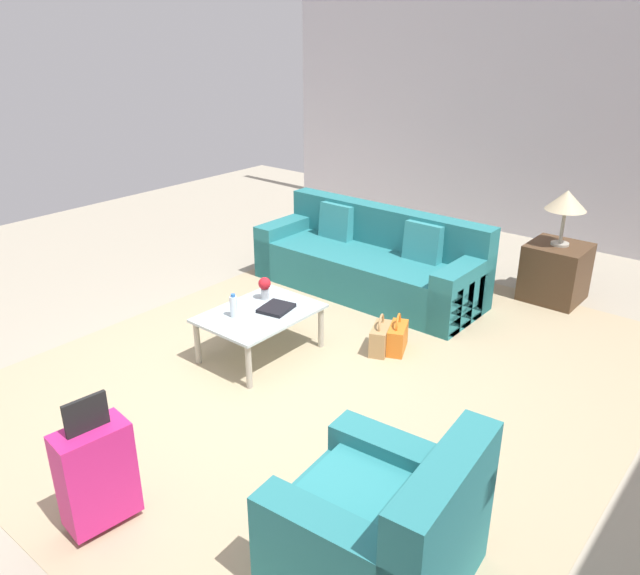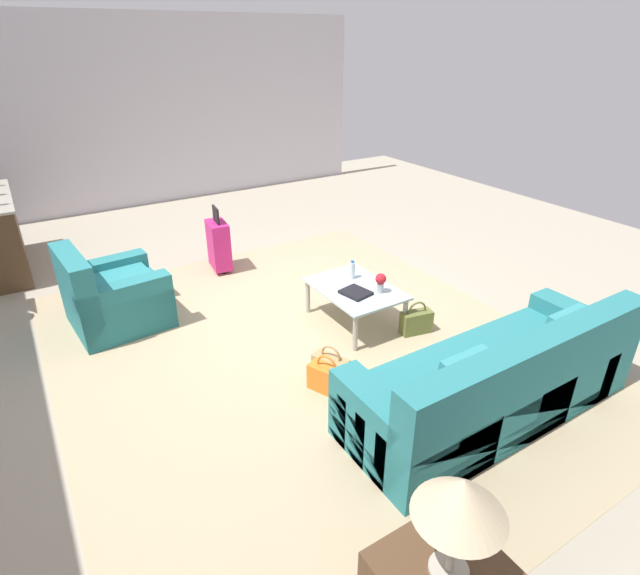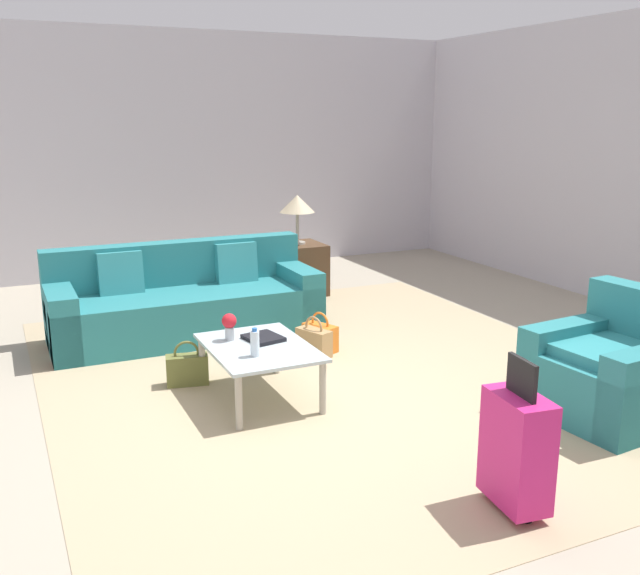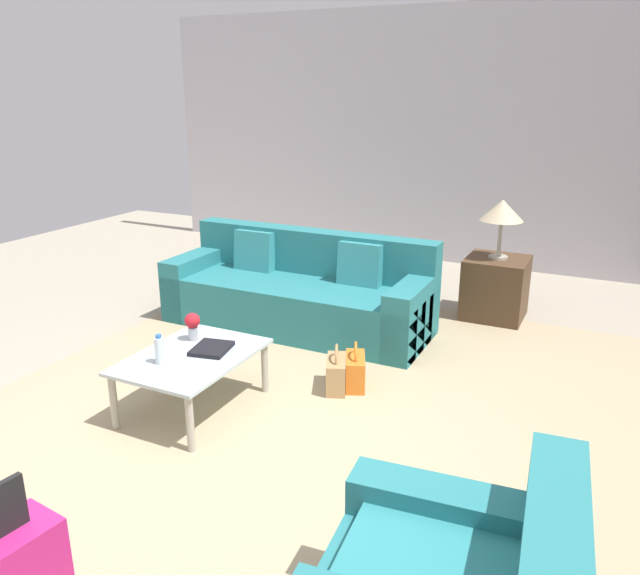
{
  "view_description": "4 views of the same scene",
  "coord_description": "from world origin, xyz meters",
  "px_view_note": "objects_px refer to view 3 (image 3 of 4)",
  "views": [
    {
      "loc": [
        2.95,
        2.94,
        2.67
      ],
      "look_at": [
        -0.05,
        0.45,
        1.01
      ],
      "focal_mm": 35.0,
      "sensor_mm": 36.0,
      "label": 1
    },
    {
      "loc": [
        -4.1,
        2.23,
        2.72
      ],
      "look_at": [
        -0.75,
        0.14,
        0.73
      ],
      "focal_mm": 28.0,
      "sensor_mm": 36.0,
      "label": 2
    },
    {
      "loc": [
        4.26,
        -2.17,
        2.06
      ],
      "look_at": [
        -0.25,
        -0.08,
        0.84
      ],
      "focal_mm": 40.0,
      "sensor_mm": 36.0,
      "label": 3
    },
    {
      "loc": [
        2.72,
        2.0,
        2.15
      ],
      "look_at": [
        -0.51,
        0.42,
        0.99
      ],
      "focal_mm": 35.0,
      "sensor_mm": 36.0,
      "label": 4
    }
  ],
  "objects_px": {
    "couch": "(184,304)",
    "coffee_table_book": "(263,338)",
    "side_table": "(298,269)",
    "armchair": "(617,373)",
    "handbag_tan": "(314,342)",
    "handbag_olive": "(187,369)",
    "handbag_orange": "(320,337)",
    "flower_vase": "(229,324)",
    "coffee_table": "(259,352)",
    "table_lamp": "(297,205)",
    "water_bottle": "(255,343)",
    "suitcase_magenta": "(517,448)"
  },
  "relations": [
    {
      "from": "handbag_olive",
      "to": "flower_vase",
      "type": "bearing_deg",
      "value": 42.67
    },
    {
      "from": "table_lamp",
      "to": "handbag_tan",
      "type": "distance_m",
      "value": 2.4
    },
    {
      "from": "handbag_tan",
      "to": "handbag_olive",
      "type": "relative_size",
      "value": 1.0
    },
    {
      "from": "couch",
      "to": "coffee_table_book",
      "type": "relative_size",
      "value": 8.91
    },
    {
      "from": "couch",
      "to": "coffee_table",
      "type": "distance_m",
      "value": 1.8
    },
    {
      "from": "couch",
      "to": "armchair",
      "type": "height_order",
      "value": "armchair"
    },
    {
      "from": "suitcase_magenta",
      "to": "handbag_orange",
      "type": "height_order",
      "value": "suitcase_magenta"
    },
    {
      "from": "handbag_tan",
      "to": "flower_vase",
      "type": "bearing_deg",
      "value": -61.67
    },
    {
      "from": "coffee_table_book",
      "to": "table_lamp",
      "type": "xyz_separation_m",
      "value": [
        -2.68,
        1.42,
        0.62
      ]
    },
    {
      "from": "coffee_table_book",
      "to": "side_table",
      "type": "relative_size",
      "value": 0.47
    },
    {
      "from": "armchair",
      "to": "handbag_tan",
      "type": "height_order",
      "value": "armchair"
    },
    {
      "from": "flower_vase",
      "to": "handbag_olive",
      "type": "relative_size",
      "value": 0.57
    },
    {
      "from": "armchair",
      "to": "coffee_table_book",
      "type": "xyz_separation_m",
      "value": [
        -1.41,
        -2.09,
        0.13
      ]
    },
    {
      "from": "coffee_table_book",
      "to": "handbag_tan",
      "type": "distance_m",
      "value": 0.95
    },
    {
      "from": "table_lamp",
      "to": "handbag_orange",
      "type": "relative_size",
      "value": 1.57
    },
    {
      "from": "flower_vase",
      "to": "handbag_olive",
      "type": "height_order",
      "value": "flower_vase"
    },
    {
      "from": "coffee_table",
      "to": "handbag_olive",
      "type": "relative_size",
      "value": 2.75
    },
    {
      "from": "couch",
      "to": "coffee_table_book",
      "type": "distance_m",
      "value": 1.69
    },
    {
      "from": "armchair",
      "to": "couch",
      "type": "bearing_deg",
      "value": -143.69
    },
    {
      "from": "water_bottle",
      "to": "coffee_table_book",
      "type": "distance_m",
      "value": 0.38
    },
    {
      "from": "side_table",
      "to": "armchair",
      "type": "bearing_deg",
      "value": 9.29
    },
    {
      "from": "water_bottle",
      "to": "handbag_olive",
      "type": "relative_size",
      "value": 0.57
    },
    {
      "from": "handbag_tan",
      "to": "handbag_olive",
      "type": "distance_m",
      "value": 1.19
    },
    {
      "from": "water_bottle",
      "to": "handbag_orange",
      "type": "bearing_deg",
      "value": 136.33
    },
    {
      "from": "couch",
      "to": "table_lamp",
      "type": "relative_size",
      "value": 4.38
    },
    {
      "from": "handbag_tan",
      "to": "handbag_orange",
      "type": "relative_size",
      "value": 1.0
    },
    {
      "from": "coffee_table_book",
      "to": "table_lamp",
      "type": "bearing_deg",
      "value": 140.79
    },
    {
      "from": "coffee_table_book",
      "to": "handbag_tan",
      "type": "height_order",
      "value": "coffee_table_book"
    },
    {
      "from": "armchair",
      "to": "handbag_orange",
      "type": "relative_size",
      "value": 2.74
    },
    {
      "from": "side_table",
      "to": "handbag_tan",
      "type": "bearing_deg",
      "value": -19.48
    },
    {
      "from": "armchair",
      "to": "side_table",
      "type": "height_order",
      "value": "armchair"
    },
    {
      "from": "coffee_table_book",
      "to": "side_table",
      "type": "xyz_separation_m",
      "value": [
        -2.68,
        1.42,
        -0.13
      ]
    },
    {
      "from": "handbag_olive",
      "to": "coffee_table",
      "type": "bearing_deg",
      "value": 39.26
    },
    {
      "from": "water_bottle",
      "to": "flower_vase",
      "type": "bearing_deg",
      "value": -173.21
    },
    {
      "from": "coffee_table",
      "to": "coffee_table_book",
      "type": "relative_size",
      "value": 3.56
    },
    {
      "from": "couch",
      "to": "water_bottle",
      "type": "height_order",
      "value": "couch"
    },
    {
      "from": "table_lamp",
      "to": "handbag_olive",
      "type": "distance_m",
      "value": 3.12
    },
    {
      "from": "side_table",
      "to": "handbag_olive",
      "type": "relative_size",
      "value": 1.66
    },
    {
      "from": "couch",
      "to": "flower_vase",
      "type": "relative_size",
      "value": 12.04
    },
    {
      "from": "couch",
      "to": "flower_vase",
      "type": "distance_m",
      "value": 1.59
    },
    {
      "from": "water_bottle",
      "to": "suitcase_magenta",
      "type": "bearing_deg",
      "value": 23.96
    },
    {
      "from": "couch",
      "to": "table_lamp",
      "type": "height_order",
      "value": "table_lamp"
    },
    {
      "from": "suitcase_magenta",
      "to": "handbag_orange",
      "type": "distance_m",
      "value": 2.83
    },
    {
      "from": "flower_vase",
      "to": "handbag_orange",
      "type": "xyz_separation_m",
      "value": [
        -0.6,
        1.02,
        -0.41
      ]
    },
    {
      "from": "flower_vase",
      "to": "suitcase_magenta",
      "type": "height_order",
      "value": "suitcase_magenta"
    },
    {
      "from": "couch",
      "to": "side_table",
      "type": "bearing_deg",
      "value": 122.15
    },
    {
      "from": "table_lamp",
      "to": "handbag_olive",
      "type": "bearing_deg",
      "value": -39.8
    },
    {
      "from": "coffee_table",
      "to": "water_bottle",
      "type": "distance_m",
      "value": 0.27
    },
    {
      "from": "flower_vase",
      "to": "handbag_orange",
      "type": "distance_m",
      "value": 1.25
    },
    {
      "from": "coffee_table_book",
      "to": "handbag_tan",
      "type": "xyz_separation_m",
      "value": [
        -0.59,
        0.68,
        -0.3
      ]
    }
  ]
}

